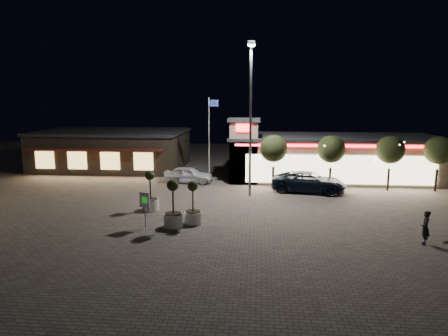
# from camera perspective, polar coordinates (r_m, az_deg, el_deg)

# --- Properties ---
(ground) EXTENTS (90.00, 90.00, 0.00)m
(ground) POSITION_cam_1_polar(r_m,az_deg,el_deg) (25.67, -1.30, -8.18)
(ground) COLOR #6D6458
(ground) RESTS_ON ground
(retail_building) EXTENTS (20.40, 8.40, 6.10)m
(retail_building) POSITION_cam_1_polar(r_m,az_deg,el_deg) (41.03, 14.54, 1.59)
(retail_building) COLOR tan
(retail_building) RESTS_ON ground
(restaurant_building) EXTENTS (16.40, 11.00, 4.30)m
(restaurant_building) POSITION_cam_1_polar(r_m,az_deg,el_deg) (47.63, -15.54, 2.62)
(restaurant_building) COLOR #382D23
(restaurant_building) RESTS_ON ground
(floodlight_pole) EXTENTS (0.60, 0.40, 12.38)m
(floodlight_pole) POSITION_cam_1_polar(r_m,az_deg,el_deg) (32.25, 3.82, 8.24)
(floodlight_pole) COLOR gray
(floodlight_pole) RESTS_ON ground
(flagpole) EXTENTS (0.95, 0.10, 8.00)m
(flagpole) POSITION_cam_1_polar(r_m,az_deg,el_deg) (37.66, -2.01, 5.06)
(flagpole) COLOR white
(flagpole) RESTS_ON ground
(string_tree_a) EXTENTS (2.42, 2.42, 4.79)m
(string_tree_a) POSITION_cam_1_polar(r_m,az_deg,el_deg) (35.53, 7.10, 2.76)
(string_tree_a) COLOR #332319
(string_tree_a) RESTS_ON ground
(string_tree_b) EXTENTS (2.42, 2.42, 4.79)m
(string_tree_b) POSITION_cam_1_polar(r_m,az_deg,el_deg) (36.06, 15.07, 2.60)
(string_tree_b) COLOR #332319
(string_tree_b) RESTS_ON ground
(string_tree_c) EXTENTS (2.42, 2.42, 4.79)m
(string_tree_c) POSITION_cam_1_polar(r_m,az_deg,el_deg) (37.25, 22.67, 2.40)
(string_tree_c) COLOR #332319
(string_tree_c) RESTS_ON ground
(string_tree_d) EXTENTS (2.42, 2.42, 4.79)m
(string_tree_d) POSITION_cam_1_polar(r_m,az_deg,el_deg) (38.65, 28.34, 2.22)
(string_tree_d) COLOR #332319
(string_tree_d) RESTS_ON ground
(pickup_truck) EXTENTS (6.71, 4.02, 1.75)m
(pickup_truck) POSITION_cam_1_polar(r_m,az_deg,el_deg) (35.02, 12.05, -1.95)
(pickup_truck) COLOR black
(pickup_truck) RESTS_ON ground
(white_sedan) EXTENTS (4.65, 2.00, 1.57)m
(white_sedan) POSITION_cam_1_polar(r_m,az_deg,el_deg) (38.03, -5.11, -0.96)
(white_sedan) COLOR white
(white_sedan) RESTS_ON ground
(pedestrian) EXTENTS (0.62, 0.79, 1.90)m
(pedestrian) POSITION_cam_1_polar(r_m,az_deg,el_deg) (24.82, 26.82, -7.64)
(pedestrian) COLOR black
(pedestrian) RESTS_ON ground
(dog) EXTENTS (0.46, 0.28, 0.25)m
(dog) POSITION_cam_1_polar(r_m,az_deg,el_deg) (25.35, 29.31, -9.17)
(dog) COLOR #59514C
(dog) RESTS_ON ground
(planter_left) EXTENTS (1.18, 1.18, 2.90)m
(planter_left) POSITION_cam_1_polar(r_m,az_deg,el_deg) (29.22, -10.45, -4.24)
(planter_left) COLOR white
(planter_left) RESTS_ON ground
(planter_mid) EXTENTS (1.23, 1.23, 3.02)m
(planter_mid) POSITION_cam_1_polar(r_m,az_deg,el_deg) (25.36, -7.27, -6.28)
(planter_mid) COLOR white
(planter_mid) RESTS_ON ground
(planter_right) EXTENTS (1.14, 1.14, 2.79)m
(planter_right) POSITION_cam_1_polar(r_m,az_deg,el_deg) (25.91, -4.45, -6.04)
(planter_right) COLOR white
(planter_right) RESTS_ON ground
(valet_sign) EXTENTS (0.71, 0.30, 2.21)m
(valet_sign) POSITION_cam_1_polar(r_m,az_deg,el_deg) (25.46, -11.25, -4.90)
(valet_sign) COLOR gray
(valet_sign) RESTS_ON ground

